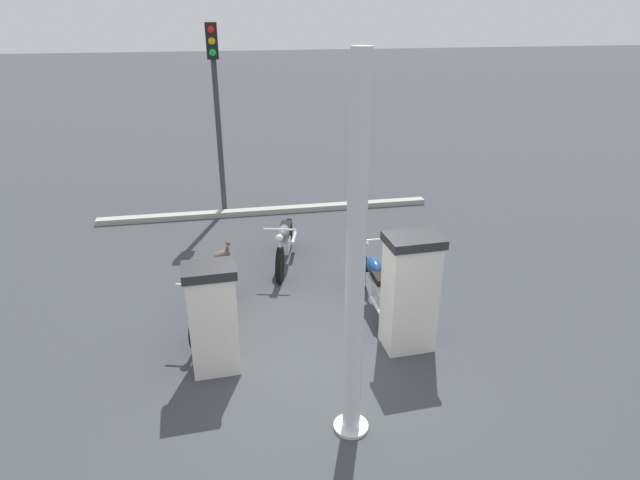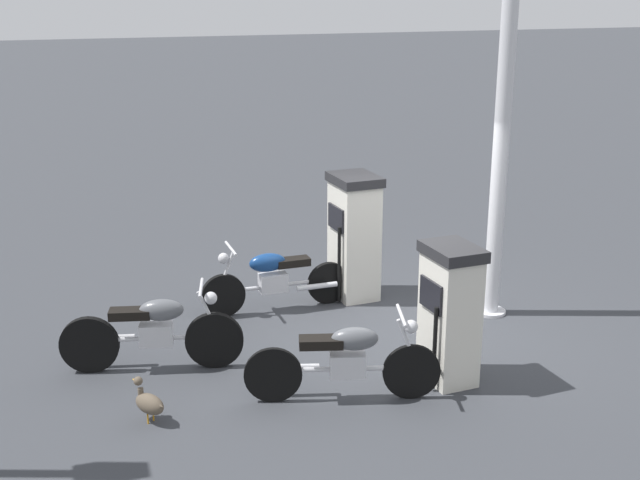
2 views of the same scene
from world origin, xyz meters
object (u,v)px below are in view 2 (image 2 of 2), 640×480
(motorcycle_extra, at_px, (154,331))
(wandering_duck, at_px, (149,403))
(fuel_pump_near, at_px, (354,236))
(canopy_support_pole, at_px, (500,163))
(motorcycle_near_pump, at_px, (274,278))
(motorcycle_far_pump, at_px, (346,358))
(fuel_pump_far, at_px, (449,313))

(motorcycle_extra, bearing_deg, wandering_duck, 77.79)
(fuel_pump_near, height_order, canopy_support_pole, canopy_support_pole)
(motorcycle_near_pump, xyz_separation_m, wandering_duck, (1.99, 2.34, -0.23))
(fuel_pump_near, height_order, motorcycle_far_pump, fuel_pump_near)
(motorcycle_far_pump, xyz_separation_m, wandering_duck, (1.96, -0.23, -0.26))
(motorcycle_near_pump, relative_size, wandering_duck, 4.52)
(motorcycle_near_pump, bearing_deg, canopy_support_pole, 157.87)
(motorcycle_far_pump, relative_size, canopy_support_pole, 0.47)
(fuel_pump_far, bearing_deg, motorcycle_far_pump, 2.21)
(wandering_duck, distance_m, canopy_support_pole, 5.08)
(fuel_pump_far, xyz_separation_m, motorcycle_far_pump, (1.19, 0.05, -0.30))
(fuel_pump_near, distance_m, motorcycle_extra, 3.22)
(motorcycle_far_pump, bearing_deg, wandering_duck, -6.70)
(motorcycle_near_pump, xyz_separation_m, motorcycle_extra, (1.74, 1.20, 0.01))
(wandering_duck, relative_size, canopy_support_pole, 0.11)
(fuel_pump_far, distance_m, canopy_support_pole, 2.39)
(motorcycle_far_pump, relative_size, wandering_duck, 4.38)
(motorcycle_near_pump, relative_size, canopy_support_pole, 0.48)
(fuel_pump_far, height_order, motorcycle_near_pump, fuel_pump_far)
(fuel_pump_far, distance_m, motorcycle_far_pump, 1.22)
(motorcycle_extra, height_order, canopy_support_pole, canopy_support_pole)
(motorcycle_near_pump, relative_size, motorcycle_extra, 1.02)
(motorcycle_far_pump, height_order, wandering_duck, motorcycle_far_pump)
(motorcycle_near_pump, distance_m, motorcycle_far_pump, 2.57)
(fuel_pump_near, distance_m, motorcycle_far_pump, 2.97)
(motorcycle_far_pump, distance_m, motorcycle_extra, 2.19)
(fuel_pump_far, bearing_deg, canopy_support_pole, -134.35)
(fuel_pump_far, height_order, canopy_support_pole, canopy_support_pole)
(wandering_duck, bearing_deg, motorcycle_far_pump, 173.30)
(fuel_pump_near, height_order, wandering_duck, fuel_pump_near)
(fuel_pump_far, xyz_separation_m, motorcycle_extra, (2.90, -1.32, -0.32))
(motorcycle_far_pump, distance_m, canopy_support_pole, 3.39)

